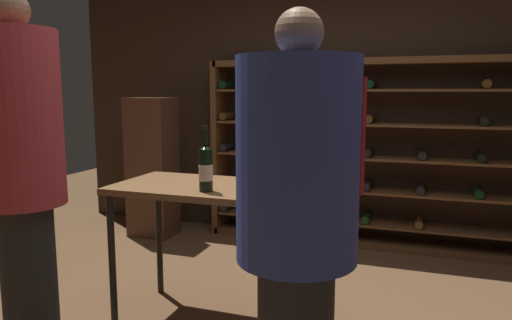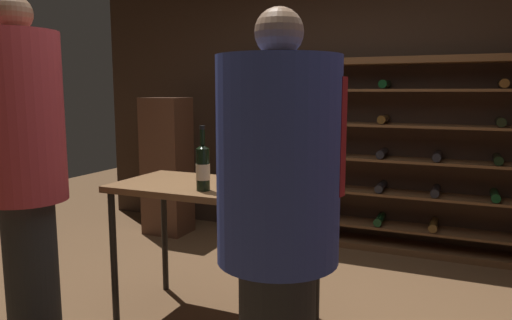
{
  "view_description": "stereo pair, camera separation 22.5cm",
  "coord_description": "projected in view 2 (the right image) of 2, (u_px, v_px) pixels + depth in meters",
  "views": [
    {
      "loc": [
        0.79,
        -2.64,
        1.49
      ],
      "look_at": [
        -0.21,
        0.21,
        1.05
      ],
      "focal_mm": 33.39,
      "sensor_mm": 36.0,
      "label": 1
    },
    {
      "loc": [
        1.0,
        -2.55,
        1.49
      ],
      "look_at": [
        -0.21,
        0.21,
        1.05
      ],
      "focal_mm": 33.39,
      "sensor_mm": 36.0,
      "label": 2
    }
  ],
  "objects": [
    {
      "name": "person_guest_blue_shirt",
      "position": [
        24.0,
        159.0,
        2.68
      ],
      "size": [
        0.45,
        0.45,
        2.01
      ],
      "rotation": [
        0.0,
        0.0,
        -0.84
      ],
      "color": "black",
      "rests_on": "ground"
    },
    {
      "name": "tasting_table",
      "position": [
        215.0,
        200.0,
        3.01
      ],
      "size": [
        1.28,
        0.66,
        0.91
      ],
      "color": "brown",
      "rests_on": "ground"
    },
    {
      "name": "person_bystander_red_print",
      "position": [
        278.0,
        211.0,
        1.98
      ],
      "size": [
        0.52,
        0.51,
        1.82
      ],
      "rotation": [
        0.0,
        0.0,
        -1.74
      ],
      "color": "black",
      "rests_on": "ground"
    },
    {
      "name": "wine_rack",
      "position": [
        381.0,
        156.0,
        4.46
      ],
      "size": [
        3.16,
        0.32,
        1.79
      ],
      "color": "brown",
      "rests_on": "ground"
    },
    {
      "name": "wine_glass_stemmed_right",
      "position": [
        276.0,
        168.0,
        2.94
      ],
      "size": [
        0.07,
        0.07,
        0.16
      ],
      "color": "silver",
      "rests_on": "tasting_table"
    },
    {
      "name": "wine_bottle_gold_foil",
      "position": [
        259.0,
        161.0,
        3.11
      ],
      "size": [
        0.08,
        0.08,
        0.37
      ],
      "color": "#4C3314",
      "rests_on": "tasting_table"
    },
    {
      "name": "wine_glass_stemmed_left",
      "position": [
        282.0,
        172.0,
        2.8
      ],
      "size": [
        0.07,
        0.07,
        0.15
      ],
      "color": "silver",
      "rests_on": "tasting_table"
    },
    {
      "name": "wine_bottle_red_label",
      "position": [
        203.0,
        167.0,
        2.81
      ],
      "size": [
        0.08,
        0.08,
        0.39
      ],
      "color": "black",
      "rests_on": "tasting_table"
    },
    {
      "name": "back_wall",
      "position": [
        354.0,
        105.0,
        4.7
      ],
      "size": [
        5.87,
        0.1,
        2.7
      ],
      "primitive_type": "cube",
      "color": "#332319",
      "rests_on": "ground"
    },
    {
      "name": "display_cabinet",
      "position": [
        167.0,
        166.0,
        4.97
      ],
      "size": [
        0.44,
        0.36,
        1.42
      ],
      "primitive_type": "cube",
      "color": "#4C2D1E",
      "rests_on": "ground"
    }
  ]
}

